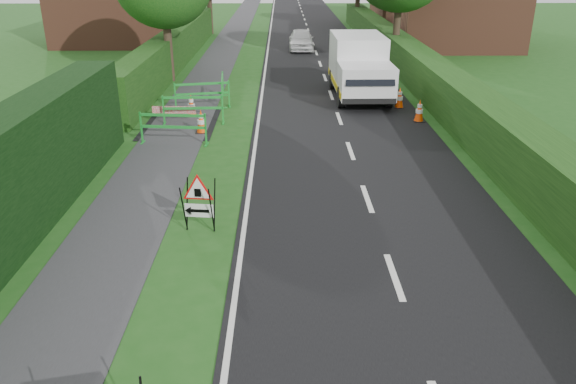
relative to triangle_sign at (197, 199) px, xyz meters
name	(u,v)px	position (x,y,z in m)	size (l,w,h in m)	color
ground	(254,311)	(1.30, -2.87, -0.76)	(120.00, 120.00, 0.00)	#1C4D16
road_surface	(309,32)	(3.80, 32.13, -0.75)	(6.00, 90.00, 0.02)	black
footpath	(234,32)	(-1.70, 32.13, -0.75)	(2.00, 90.00, 0.02)	#2D2D30
hedge_west_far	(177,64)	(-3.70, 19.13, -0.76)	(1.00, 24.00, 1.80)	#14380F
hedge_east	(422,90)	(7.80, 13.13, -0.76)	(1.20, 50.00, 1.50)	#14380F
triangle_sign	(197,199)	(0.00, 0.00, 0.00)	(0.83, 0.83, 1.09)	black
works_van	(359,65)	(4.89, 12.01, 0.49)	(2.11, 5.21, 2.36)	silver
traffic_cone_0	(419,111)	(6.53, 8.26, -0.37)	(0.38, 0.38, 0.79)	black
traffic_cone_1	(400,98)	(6.21, 10.13, -0.37)	(0.38, 0.38, 0.79)	black
traffic_cone_2	(379,82)	(5.89, 12.96, -0.37)	(0.38, 0.38, 0.79)	black
traffic_cone_3	(201,121)	(-0.85, 7.02, -0.37)	(0.38, 0.38, 0.79)	black
traffic_cone_4	(191,105)	(-1.47, 9.07, -0.37)	(0.38, 0.38, 0.79)	black
ped_barrier_0	(173,124)	(-1.53, 5.86, -0.13)	(2.09, 0.56, 1.00)	#198B29
ped_barrier_1	(193,106)	(-1.25, 8.08, -0.13)	(2.07, 0.44, 1.00)	#198B29
ped_barrier_2	(202,92)	(-1.21, 10.21, -0.13)	(2.09, 0.75, 1.00)	#198B29
ped_barrier_3	(222,86)	(-0.54, 11.14, -0.13)	(0.52, 2.08, 1.00)	#198B29
redwhite_plank	(175,123)	(-1.94, 8.24, -0.76)	(1.50, 0.04, 0.25)	red
hatchback_car	(301,39)	(2.96, 23.83, -0.15)	(1.43, 3.57, 1.22)	white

